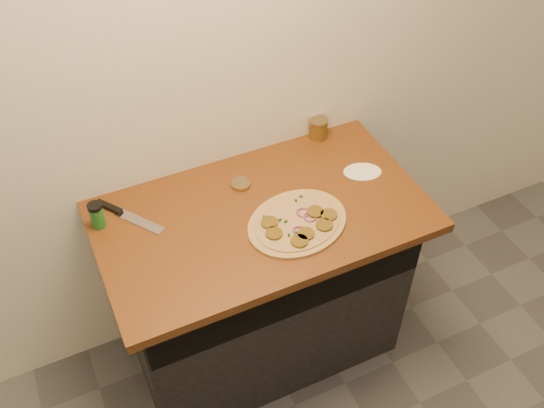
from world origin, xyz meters
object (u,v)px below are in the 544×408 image
chefs_knife (123,214)px  spice_shaker (97,215)px  salsa_jar (318,128)px  pizza (298,223)px

chefs_knife → spice_shaker: bearing=-170.0°
chefs_knife → salsa_jar: (0.85, 0.11, 0.04)m
salsa_jar → chefs_knife: bearing=-172.9°
chefs_knife → salsa_jar: size_ratio=2.97×
salsa_jar → spice_shaker: spice_shaker is taller
pizza → spice_shaker: (-0.64, 0.29, 0.04)m
pizza → salsa_jar: size_ratio=5.25×
salsa_jar → spice_shaker: 0.95m
pizza → spice_shaker: 0.71m
chefs_knife → salsa_jar: salsa_jar is taller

